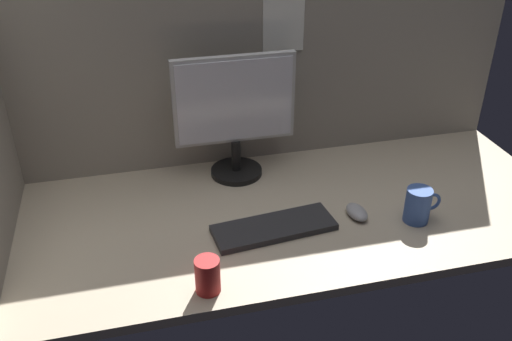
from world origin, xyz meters
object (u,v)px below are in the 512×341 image
keyboard (274,228)px  mouse (357,212)px  monitor (235,112)px  mug_red_plastic (208,275)px  mug_ceramic_blue (418,205)px

keyboard → mouse: 27.07cm
monitor → mug_red_plastic: 63.58cm
mouse → mug_red_plastic: 55.33cm
monitor → mug_red_plastic: size_ratio=4.35×
monitor → mug_red_plastic: bearing=-109.0°
keyboard → mug_ceramic_blue: bearing=-13.0°
mug_ceramic_blue → mouse: bearing=160.0°
mouse → mug_red_plastic: mug_red_plastic is taller
mouse → keyboard: bearing=176.3°
mouse → mug_red_plastic: size_ratio=0.97×
mouse → mug_red_plastic: bearing=-162.0°
keyboard → mouse: mouse is taller
mouse → mug_ceramic_blue: 18.68cm
monitor → mouse: bearing=-49.0°
monitor → mouse: (30.94, -35.59, -22.03)cm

